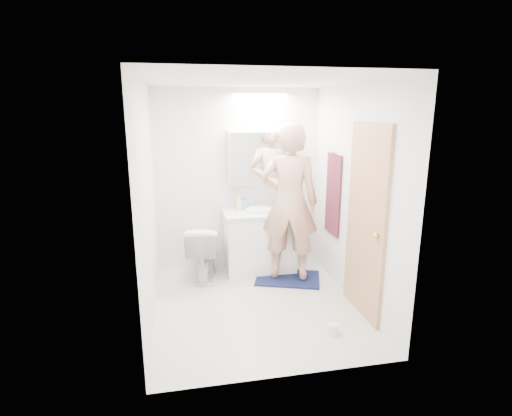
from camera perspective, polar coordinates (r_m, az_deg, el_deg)
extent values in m
plane|color=silver|center=(4.55, -0.01, -13.73)|extent=(2.50, 2.50, 0.00)
plane|color=white|center=(4.04, -0.01, 18.00)|extent=(2.50, 2.50, 0.00)
plane|color=white|center=(5.34, -2.60, 4.08)|extent=(2.50, 0.00, 2.50)
plane|color=white|center=(2.96, 4.67, -4.12)|extent=(2.50, 0.00, 2.50)
plane|color=white|center=(4.07, -15.38, 0.46)|extent=(0.00, 2.50, 2.50)
plane|color=white|center=(4.47, 13.96, 1.73)|extent=(0.00, 2.50, 2.50)
cube|color=white|center=(5.31, 0.51, -4.99)|extent=(0.90, 0.55, 0.78)
cube|color=silver|center=(5.19, 0.52, -0.71)|extent=(0.95, 0.58, 0.04)
cylinder|color=white|center=(5.21, 0.45, -0.25)|extent=(0.36, 0.36, 0.03)
cylinder|color=silver|center=(5.38, 0.05, 0.91)|extent=(0.02, 0.02, 0.16)
cube|color=white|center=(5.28, 0.73, 7.27)|extent=(0.88, 0.14, 0.70)
cube|color=silver|center=(5.20, 0.90, 7.17)|extent=(0.84, 0.01, 0.66)
imported|color=white|center=(5.12, -7.48, -6.23)|extent=(0.53, 0.76, 0.71)
cube|color=#161B46|center=(5.18, 4.60, -10.03)|extent=(0.93, 0.78, 0.02)
imported|color=tan|center=(4.86, 4.82, 0.80)|extent=(0.81, 0.66, 1.93)
cube|color=tan|center=(4.21, 15.54, -1.95)|extent=(0.04, 0.80, 2.00)
sphere|color=gold|center=(3.95, 16.90, -3.84)|extent=(0.06, 0.06, 0.06)
cube|color=black|center=(4.98, 11.02, 1.93)|extent=(0.02, 0.42, 1.00)
cylinder|color=silver|center=(4.89, 11.16, 7.89)|extent=(0.07, 0.02, 0.02)
imported|color=beige|center=(5.26, -2.50, 0.90)|extent=(0.11, 0.11, 0.21)
imported|color=#639DD4|center=(5.31, -1.70, 0.85)|extent=(0.11, 0.11, 0.18)
imported|color=#3D4EB8|center=(5.39, 2.98, 0.56)|extent=(0.13, 0.13, 0.10)
cylinder|color=white|center=(4.08, 11.07, -16.71)|extent=(0.11, 0.11, 0.10)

